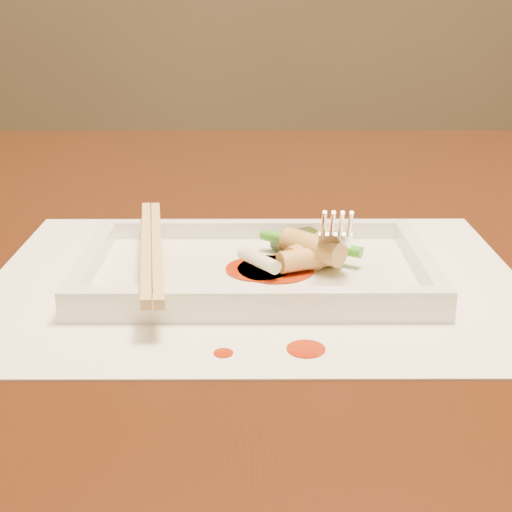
{
  "coord_description": "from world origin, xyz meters",
  "views": [
    {
      "loc": [
        0.03,
        -0.67,
        0.96
      ],
      "look_at": [
        0.03,
        -0.17,
        0.77
      ],
      "focal_mm": 50.0,
      "sensor_mm": 36.0,
      "label": 1
    }
  ],
  "objects_px": {
    "table": "(228,308)",
    "placemat": "(256,279)",
    "plate_base": "(256,273)",
    "fork": "(350,167)",
    "chopstick_a": "(146,247)"
  },
  "relations": [
    {
      "from": "table",
      "to": "placemat",
      "type": "xyz_separation_m",
      "value": [
        0.03,
        -0.17,
        0.1
      ]
    },
    {
      "from": "table",
      "to": "plate_base",
      "type": "height_order",
      "value": "plate_base"
    },
    {
      "from": "plate_base",
      "to": "fork",
      "type": "relative_size",
      "value": 1.86
    },
    {
      "from": "placemat",
      "to": "fork",
      "type": "bearing_deg",
      "value": 14.42
    },
    {
      "from": "plate_base",
      "to": "fork",
      "type": "height_order",
      "value": "fork"
    },
    {
      "from": "plate_base",
      "to": "table",
      "type": "bearing_deg",
      "value": 99.4
    },
    {
      "from": "placemat",
      "to": "chopstick_a",
      "type": "xyz_separation_m",
      "value": [
        -0.08,
        0.0,
        0.03
      ]
    },
    {
      "from": "plate_base",
      "to": "placemat",
      "type": "bearing_deg",
      "value": 0.0
    },
    {
      "from": "chopstick_a",
      "to": "fork",
      "type": "bearing_deg",
      "value": 6.75
    },
    {
      "from": "table",
      "to": "plate_base",
      "type": "relative_size",
      "value": 5.38
    },
    {
      "from": "placemat",
      "to": "plate_base",
      "type": "height_order",
      "value": "plate_base"
    },
    {
      "from": "chopstick_a",
      "to": "table",
      "type": "bearing_deg",
      "value": 72.38
    },
    {
      "from": "chopstick_a",
      "to": "plate_base",
      "type": "bearing_deg",
      "value": 0.0
    },
    {
      "from": "table",
      "to": "plate_base",
      "type": "xyz_separation_m",
      "value": [
        0.03,
        -0.17,
        0.11
      ]
    },
    {
      "from": "placemat",
      "to": "fork",
      "type": "height_order",
      "value": "fork"
    }
  ]
}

